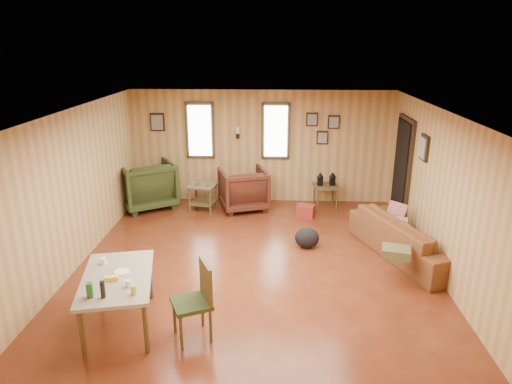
% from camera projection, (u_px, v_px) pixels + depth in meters
% --- Properties ---
extents(room, '(5.54, 6.04, 2.44)m').
position_uv_depth(room, '(266.00, 185.00, 7.12)').
color(room, brown).
rests_on(room, ground).
extents(sofa, '(1.44, 2.33, 0.88)m').
position_uv_depth(sofa, '(409.00, 231.00, 7.35)').
color(sofa, brown).
rests_on(sofa, ground).
extents(recliner_brown, '(1.13, 1.09, 0.94)m').
position_uv_depth(recliner_brown, '(243.00, 187.00, 9.43)').
color(recliner_brown, '#441E14').
rests_on(recliner_brown, ground).
extents(recliner_green, '(1.42, 1.40, 1.09)m').
position_uv_depth(recliner_green, '(146.00, 182.00, 9.52)').
color(recliner_green, '#2C391A').
rests_on(recliner_green, ground).
extents(end_table, '(0.62, 0.58, 0.68)m').
position_uv_depth(end_table, '(203.00, 193.00, 9.36)').
color(end_table, brown).
rests_on(end_table, ground).
extents(side_table, '(0.54, 0.54, 0.79)m').
position_uv_depth(side_table, '(326.00, 184.00, 9.42)').
color(side_table, brown).
rests_on(side_table, ground).
extents(cooler, '(0.40, 0.34, 0.24)m').
position_uv_depth(cooler, '(306.00, 211.00, 9.11)').
color(cooler, maroon).
rests_on(cooler, ground).
extents(backpack, '(0.42, 0.33, 0.36)m').
position_uv_depth(backpack, '(307.00, 238.00, 7.72)').
color(backpack, black).
rests_on(backpack, ground).
extents(sofa_pillows, '(0.76, 1.73, 0.35)m').
position_uv_depth(sofa_pillows, '(396.00, 233.00, 7.13)').
color(sofa_pillows, brown).
rests_on(sofa_pillows, sofa).
extents(dining_table, '(1.08, 1.48, 0.88)m').
position_uv_depth(dining_table, '(117.00, 281.00, 5.44)').
color(dining_table, gray).
rests_on(dining_table, ground).
extents(dining_chair, '(0.57, 0.57, 0.95)m').
position_uv_depth(dining_chair, '(197.00, 297.00, 5.29)').
color(dining_chair, '#2C391A').
rests_on(dining_chair, ground).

